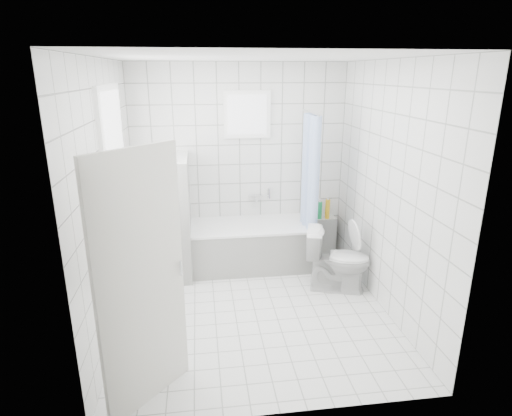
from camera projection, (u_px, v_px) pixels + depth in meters
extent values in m
plane|color=white|center=(255.00, 310.00, 4.66)|extent=(3.00, 3.00, 0.00)
plane|color=white|center=(254.00, 57.00, 3.87)|extent=(3.00, 3.00, 0.00)
cube|color=white|center=(240.00, 164.00, 5.68)|extent=(2.80, 0.02, 2.60)
cube|color=white|center=(284.00, 256.00, 2.85)|extent=(2.80, 0.02, 2.60)
cube|color=white|center=(109.00, 200.00, 4.09)|extent=(0.02, 3.00, 2.60)
cube|color=white|center=(388.00, 190.00, 4.44)|extent=(0.02, 3.00, 2.60)
cube|color=white|center=(117.00, 163.00, 4.28)|extent=(0.01, 0.90, 1.40)
cube|color=white|center=(247.00, 115.00, 5.45)|extent=(0.50, 0.01, 0.50)
cube|color=white|center=(128.00, 232.00, 4.51)|extent=(0.18, 1.02, 0.08)
cube|color=silver|center=(142.00, 284.00, 3.11)|extent=(0.57, 0.62, 2.00)
cube|color=white|center=(251.00, 246.00, 5.65)|extent=(1.56, 0.75, 0.55)
cube|color=white|center=(251.00, 225.00, 5.56)|extent=(1.58, 0.77, 0.03)
cube|color=white|center=(184.00, 216.00, 5.35)|extent=(0.15, 0.85, 1.50)
cube|color=white|center=(320.00, 235.00, 6.02)|extent=(0.40, 0.24, 0.55)
imported|color=silver|center=(338.00, 260.00, 5.00)|extent=(0.83, 0.62, 0.75)
cylinder|color=silver|center=(311.00, 113.00, 5.19)|extent=(0.02, 0.80, 0.02)
cube|color=silver|center=(256.00, 197.00, 5.80)|extent=(0.18, 0.06, 0.06)
imported|color=silver|center=(127.00, 222.00, 4.41)|extent=(0.20, 0.20, 0.18)
imported|color=#D85489|center=(122.00, 226.00, 4.13)|extent=(0.15, 0.15, 0.31)
imported|color=#D269CE|center=(131.00, 212.00, 4.71)|extent=(0.12, 0.12, 0.20)
imported|color=#2ED0CE|center=(125.00, 226.00, 4.31)|extent=(0.12, 0.12, 0.18)
cylinder|color=red|center=(318.00, 209.00, 5.92)|extent=(0.06, 0.06, 0.23)
cylinder|color=#19964E|center=(320.00, 210.00, 5.83)|extent=(0.06, 0.06, 0.24)
cylinder|color=yellow|center=(327.00, 209.00, 5.84)|extent=(0.06, 0.06, 0.27)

